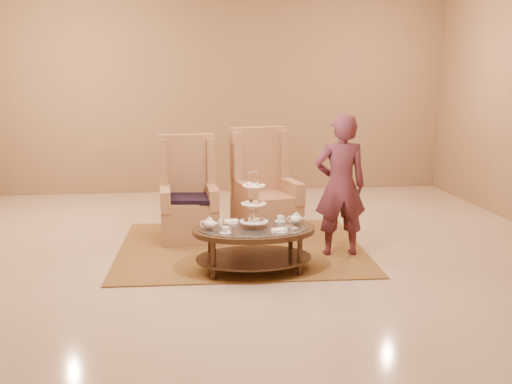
{
  "coord_description": "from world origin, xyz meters",
  "views": [
    {
      "loc": [
        -0.63,
        -6.31,
        2.09
      ],
      "look_at": [
        0.12,
        0.2,
        0.75
      ],
      "focal_mm": 40.0,
      "sensor_mm": 36.0,
      "label": 1
    }
  ],
  "objects": [
    {
      "name": "armchair_left",
      "position": [
        -0.67,
        0.97,
        0.45
      ],
      "size": [
        0.76,
        0.78,
        1.34
      ],
      "rotation": [
        0.0,
        0.0,
        0.05
      ],
      "color": "#B37C54",
      "rests_on": "ground"
    },
    {
      "name": "armchair_right",
      "position": [
        0.32,
        1.04,
        0.48
      ],
      "size": [
        0.92,
        0.94,
        1.42
      ],
      "rotation": [
        0.0,
        0.0,
        0.23
      ],
      "color": "#B37C54",
      "rests_on": "ground"
    },
    {
      "name": "wall_back",
      "position": [
        0.0,
        4.0,
        1.75
      ],
      "size": [
        8.0,
        0.04,
        3.5
      ],
      "primitive_type": "cube",
      "color": "#947351",
      "rests_on": "ground"
    },
    {
      "name": "rug",
      "position": [
        -0.04,
        0.41,
        0.01
      ],
      "size": [
        3.03,
        2.55,
        0.02
      ],
      "rotation": [
        0.0,
        0.0,
        -0.03
      ],
      "color": "olive",
      "rests_on": "ground"
    },
    {
      "name": "tea_table",
      "position": [
        0.02,
        -0.44,
        0.4
      ],
      "size": [
        1.34,
        0.94,
        1.1
      ],
      "rotation": [
        0.0,
        0.0,
        0.03
      ],
      "color": "black",
      "rests_on": "ground"
    },
    {
      "name": "person",
      "position": [
        1.08,
        0.01,
        0.83
      ],
      "size": [
        0.62,
        0.41,
        1.67
      ],
      "rotation": [
        0.0,
        0.0,
        3.12
      ],
      "color": "#552431",
      "rests_on": "ground"
    },
    {
      "name": "ground",
      "position": [
        0.0,
        0.0,
        0.0
      ],
      "size": [
        8.0,
        8.0,
        0.0
      ],
      "primitive_type": "plane",
      "color": "beige",
      "rests_on": "ground"
    },
    {
      "name": "ceiling",
      "position": [
        0.0,
        0.0,
        0.0
      ],
      "size": [
        8.0,
        8.0,
        0.02
      ],
      "primitive_type": "cube",
      "color": "white",
      "rests_on": "ground"
    }
  ]
}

